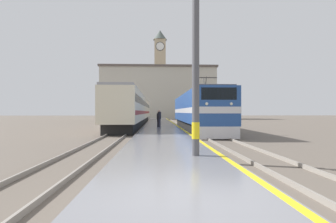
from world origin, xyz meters
TOP-DOWN VIEW (x-y plane):
  - ground_plane at (0.00, 30.00)m, footprint 200.00×200.00m
  - platform at (0.00, 25.00)m, footprint 3.99×140.00m
  - rail_track_near at (3.53, 25.00)m, footprint 2.83×140.00m
  - rail_track_far at (-3.55, 25.00)m, footprint 2.84×140.00m
  - locomotive_train at (3.53, 21.24)m, footprint 2.92×19.69m
  - passenger_train at (-3.55, 33.65)m, footprint 2.92×38.91m
  - catenary_mast at (1.01, 4.16)m, footprint 2.92×0.28m
  - person_on_platform at (-0.20, 21.52)m, footprint 0.34×0.34m
  - second_waiting_passenger at (-0.31, 21.81)m, footprint 0.34×0.34m
  - clock_tower at (0.53, 71.58)m, footprint 4.03×4.03m
  - station_building at (0.01, 63.91)m, footprint 29.93×8.83m

SIDE VIEW (x-z plane):
  - ground_plane at x=0.00m, z-range 0.00..0.00m
  - rail_track_near at x=3.53m, z-range -0.05..0.11m
  - rail_track_far at x=-3.55m, z-range -0.05..0.11m
  - platform at x=0.00m, z-range 0.00..0.28m
  - second_waiting_passenger at x=-0.31m, z-range 0.31..1.94m
  - person_on_platform at x=-0.20m, z-range 0.33..2.15m
  - locomotive_train at x=3.53m, z-range -0.44..4.28m
  - passenger_train at x=-3.55m, z-range 0.15..4.20m
  - catenary_mast at x=1.01m, z-range 0.28..9.27m
  - station_building at x=0.01m, z-range 0.02..13.68m
  - clock_tower at x=0.53m, z-range 0.70..26.58m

